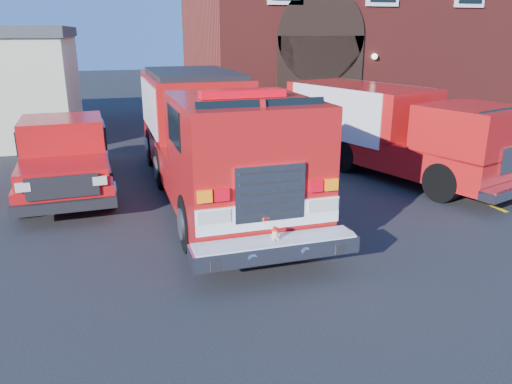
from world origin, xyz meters
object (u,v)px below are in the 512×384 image
object	(u,v)px
fire_engine	(211,136)
pickup_truck	(66,155)
secondary_truck	(391,128)
fire_station	(348,29)

from	to	relation	value
fire_engine	pickup_truck	distance (m)	4.11
fire_engine	pickup_truck	bearing A→B (deg)	156.64
pickup_truck	fire_engine	bearing A→B (deg)	-23.36
secondary_truck	fire_engine	bearing A→B (deg)	-172.77
fire_station	secondary_truck	size ratio (longest dim) A/B	1.85
pickup_truck	secondary_truck	xyz separation A→B (m)	(9.36, -0.89, 0.43)
fire_engine	secondary_truck	distance (m)	5.68
fire_station	pickup_truck	bearing A→B (deg)	-143.11
fire_station	fire_engine	world-z (taller)	fire_station
fire_engine	secondary_truck	bearing A→B (deg)	7.23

